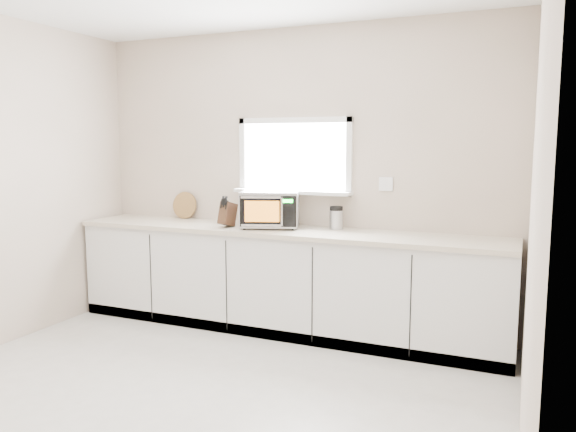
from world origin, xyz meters
The scene contains 8 objects.
ground centered at (0.00, 0.00, 0.00)m, with size 4.00×4.00×0.00m, color beige.
back_wall centered at (0.00, 2.00, 1.36)m, with size 4.00×0.17×2.70m.
cabinets centered at (0.00, 1.70, 0.44)m, with size 3.92×0.60×0.88m, color silver.
countertop centered at (0.00, 1.69, 0.90)m, with size 3.92×0.64×0.04m, color beige.
microwave centered at (-0.13, 1.73, 1.09)m, with size 0.61×0.54×0.33m.
knife_block centered at (-0.50, 1.61, 1.04)m, with size 0.12×0.21×0.28m.
cutting_board centered at (-1.17, 1.94, 1.05)m, with size 0.27×0.27×0.02m, color #9F783D.
coffee_grinder centered at (0.44, 1.87, 1.02)m, with size 0.14×0.14×0.20m.
Camera 1 is at (1.97, -2.77, 1.67)m, focal length 35.00 mm.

